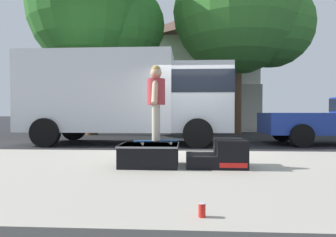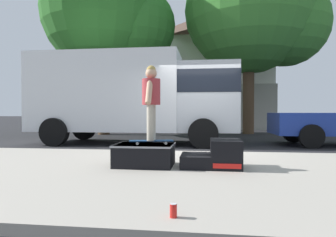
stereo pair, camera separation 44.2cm
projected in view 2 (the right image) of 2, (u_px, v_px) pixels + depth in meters
ground_plane at (200, 153)px, 7.82m from camera, size 140.00×140.00×0.00m
sidewalk_slab at (197, 175)px, 4.84m from camera, size 50.00×5.00×0.12m
skate_box at (145, 154)px, 5.31m from camera, size 1.03×0.82×0.39m
kicker_ramp at (216, 156)px, 5.16m from camera, size 1.03×0.73×0.48m
skateboard at (151, 141)px, 5.29m from camera, size 0.81×0.38×0.07m
skater_kid at (151, 96)px, 5.28m from camera, size 0.32×0.69×1.33m
soda_can at (173, 211)px, 2.69m from camera, size 0.07×0.07×0.13m
box_truck at (136, 94)px, 10.24m from camera, size 6.91×2.63×3.05m
street_tree_main at (110, 16)px, 14.32m from camera, size 6.42×5.83×8.83m
street_tree_neighbour at (257, 12)px, 14.70m from camera, size 7.03×6.39×9.41m
house_behind at (202, 70)px, 22.29m from camera, size 9.54×8.22×8.40m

